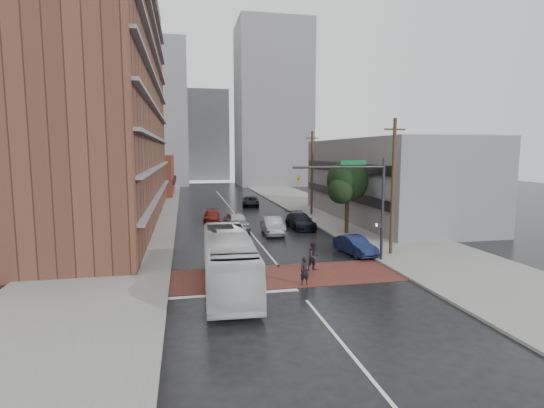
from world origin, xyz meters
TOP-DOWN VIEW (x-y plane):
  - ground at (0.00, 0.00)m, footprint 160.00×160.00m
  - crosswalk at (0.00, 0.50)m, footprint 14.00×5.00m
  - sidewalk_west at (-11.50, 25.00)m, footprint 9.00×90.00m
  - sidewalk_east at (11.50, 25.00)m, footprint 9.00×90.00m
  - apartment_block at (-14.00, 24.00)m, footprint 10.00×44.00m
  - storefront_west at (-12.00, 54.00)m, footprint 8.00×16.00m
  - building_east at (16.50, 20.00)m, footprint 11.00×26.00m
  - distant_tower_west at (-14.00, 78.00)m, footprint 18.00×16.00m
  - distant_tower_east at (14.00, 72.00)m, footprint 16.00×14.00m
  - distant_tower_center at (0.00, 95.00)m, footprint 12.00×10.00m
  - street_tree at (8.52, 12.03)m, footprint 4.20×4.10m
  - signal_mast at (5.85, 2.50)m, footprint 6.50×0.30m
  - utility_pole_near at (8.80, 4.00)m, footprint 1.60×0.26m
  - utility_pole_far at (8.80, 24.00)m, footprint 1.60×0.26m
  - transit_bus at (-3.71, -1.00)m, footprint 3.00×11.23m
  - pedestrian_a at (0.63, -1.50)m, footprint 0.64×0.46m
  - pedestrian_b at (2.02, 1.25)m, footprint 1.07×0.94m
  - car_travel_a at (-1.14, 16.63)m, footprint 2.34×5.13m
  - car_travel_b at (1.88, 13.62)m, footprint 1.88×4.92m
  - car_travel_c at (-3.20, 21.82)m, footprint 2.09×4.45m
  - suv_travel at (3.00, 34.21)m, footprint 2.82×5.12m
  - car_parked_near at (6.30, 4.74)m, footprint 2.21×4.39m
  - car_parked_mid at (5.20, 16.00)m, footprint 2.28×5.27m
  - car_parked_far at (5.20, 16.00)m, footprint 1.87×3.96m

SIDE VIEW (x-z plane):
  - ground at x=0.00m, z-range 0.00..0.00m
  - crosswalk at x=0.00m, z-range 0.00..0.02m
  - sidewalk_west at x=-11.50m, z-range 0.00..0.15m
  - sidewalk_east at x=11.50m, z-range 0.00..0.15m
  - car_travel_c at x=-3.20m, z-range 0.00..1.26m
  - car_parked_far at x=5.20m, z-range 0.00..1.31m
  - suv_travel at x=3.00m, z-range 0.00..1.36m
  - car_parked_near at x=6.30m, z-range 0.00..1.38m
  - car_parked_mid at x=5.20m, z-range 0.00..1.51m
  - car_travel_b at x=1.88m, z-range 0.00..1.60m
  - pedestrian_a at x=0.63m, z-range 0.00..1.63m
  - car_travel_a at x=-1.14m, z-range 0.00..1.70m
  - pedestrian_b at x=2.02m, z-range 0.00..1.85m
  - transit_bus at x=-3.71m, z-range 0.00..3.10m
  - storefront_west at x=-12.00m, z-range 0.00..7.00m
  - building_east at x=16.50m, z-range 0.00..9.00m
  - signal_mast at x=5.85m, z-range 1.13..8.33m
  - street_tree at x=8.52m, z-range 1.28..8.18m
  - utility_pole_near at x=8.80m, z-range 0.14..10.14m
  - utility_pole_far at x=8.80m, z-range 0.14..10.14m
  - distant_tower_center at x=0.00m, z-range 0.00..24.00m
  - apartment_block at x=-14.00m, z-range 0.00..28.00m
  - distant_tower_west at x=-14.00m, z-range 0.00..32.00m
  - distant_tower_east at x=14.00m, z-range 0.00..36.00m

